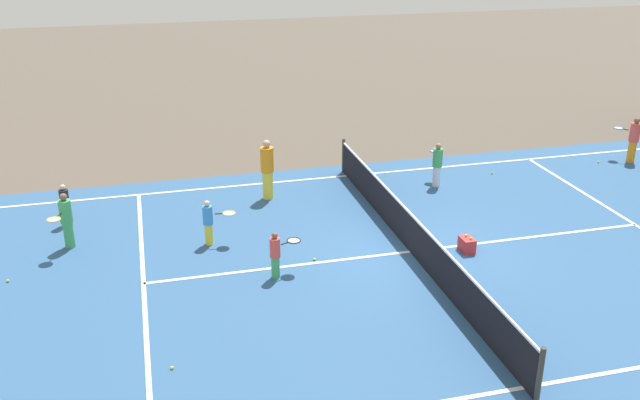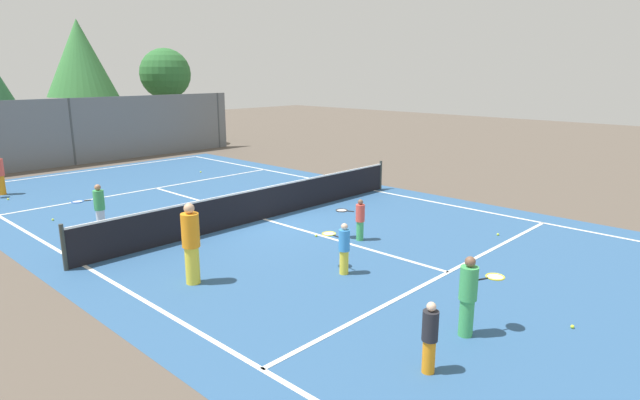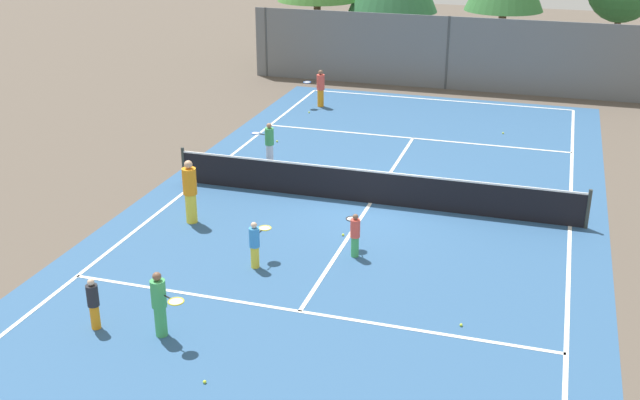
{
  "view_description": "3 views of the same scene",
  "coord_description": "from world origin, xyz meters",
  "px_view_note": "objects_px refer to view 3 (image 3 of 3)",
  "views": [
    {
      "loc": [
        14.47,
        -6.03,
        7.8
      ],
      "look_at": [
        -0.94,
        -2.05,
        1.22
      ],
      "focal_mm": 39.57,
      "sensor_mm": 36.0,
      "label": 1
    },
    {
      "loc": [
        -10.08,
        -11.98,
        4.42
      ],
      "look_at": [
        0.51,
        -1.91,
        0.84
      ],
      "focal_mm": 29.54,
      "sensor_mm": 36.0,
      "label": 2
    },
    {
      "loc": [
        4.73,
        -20.18,
        8.55
      ],
      "look_at": [
        -0.88,
        -2.08,
        0.8
      ],
      "focal_mm": 43.71,
      "sensor_mm": 36.0,
      "label": 3
    }
  ],
  "objects_px": {
    "player_3": "(320,88)",
    "player_6": "(190,191)",
    "player_4": "(355,234)",
    "tennis_ball_2": "(503,133)",
    "ball_crate": "(392,182)",
    "player_1": "(160,303)",
    "tennis_ball_5": "(309,112)",
    "tennis_ball_4": "(343,235)",
    "player_2": "(255,243)",
    "tennis_ball_3": "(461,325)",
    "tennis_ball_1": "(277,141)",
    "player_0": "(269,142)",
    "player_5": "(93,303)",
    "tennis_ball_0": "(205,382)"
  },
  "relations": [
    {
      "from": "player_2",
      "to": "player_3",
      "type": "bearing_deg",
      "value": 101.1
    },
    {
      "from": "player_1",
      "to": "tennis_ball_4",
      "type": "bearing_deg",
      "value": 68.85
    },
    {
      "from": "player_0",
      "to": "player_5",
      "type": "relative_size",
      "value": 1.19
    },
    {
      "from": "player_1",
      "to": "tennis_ball_5",
      "type": "bearing_deg",
      "value": 97.67
    },
    {
      "from": "player_0",
      "to": "player_2",
      "type": "relative_size",
      "value": 1.16
    },
    {
      "from": "player_1",
      "to": "tennis_ball_3",
      "type": "xyz_separation_m",
      "value": [
        5.76,
        2.15,
        -0.71
      ]
    },
    {
      "from": "tennis_ball_0",
      "to": "tennis_ball_3",
      "type": "relative_size",
      "value": 1.0
    },
    {
      "from": "player_1",
      "to": "tennis_ball_2",
      "type": "bearing_deg",
      "value": 71.3
    },
    {
      "from": "tennis_ball_0",
      "to": "tennis_ball_3",
      "type": "xyz_separation_m",
      "value": [
        4.24,
        3.39,
        0.0
      ]
    },
    {
      "from": "player_3",
      "to": "player_6",
      "type": "xyz_separation_m",
      "value": [
        0.16,
        -12.28,
        0.12
      ]
    },
    {
      "from": "tennis_ball_1",
      "to": "player_0",
      "type": "bearing_deg",
      "value": -76.35
    },
    {
      "from": "ball_crate",
      "to": "player_4",
      "type": "bearing_deg",
      "value": -88.66
    },
    {
      "from": "player_3",
      "to": "tennis_ball_4",
      "type": "xyz_separation_m",
      "value": [
        4.32,
        -11.93,
        -0.75
      ]
    },
    {
      "from": "player_4",
      "to": "tennis_ball_0",
      "type": "distance_m",
      "value": 6.1
    },
    {
      "from": "tennis_ball_3",
      "to": "tennis_ball_1",
      "type": "bearing_deg",
      "value": 127.02
    },
    {
      "from": "tennis_ball_4",
      "to": "tennis_ball_5",
      "type": "height_order",
      "value": "same"
    },
    {
      "from": "player_1",
      "to": "player_2",
      "type": "bearing_deg",
      "value": 78.59
    },
    {
      "from": "player_6",
      "to": "tennis_ball_1",
      "type": "bearing_deg",
      "value": 91.69
    },
    {
      "from": "tennis_ball_2",
      "to": "tennis_ball_5",
      "type": "distance_m",
      "value": 7.68
    },
    {
      "from": "tennis_ball_4",
      "to": "player_0",
      "type": "bearing_deg",
      "value": 128.88
    },
    {
      "from": "player_0",
      "to": "player_2",
      "type": "xyz_separation_m",
      "value": [
        2.33,
        -7.09,
        -0.09
      ]
    },
    {
      "from": "player_6",
      "to": "tennis_ball_0",
      "type": "height_order",
      "value": "player_6"
    },
    {
      "from": "player_1",
      "to": "tennis_ball_4",
      "type": "relative_size",
      "value": 21.74
    },
    {
      "from": "player_4",
      "to": "tennis_ball_1",
      "type": "height_order",
      "value": "player_4"
    },
    {
      "from": "tennis_ball_1",
      "to": "tennis_ball_0",
      "type": "bearing_deg",
      "value": -75.17
    },
    {
      "from": "tennis_ball_0",
      "to": "tennis_ball_4",
      "type": "bearing_deg",
      "value": 84.31
    },
    {
      "from": "tennis_ball_2",
      "to": "tennis_ball_3",
      "type": "xyz_separation_m",
      "value": [
        0.34,
        -13.88,
        0.0
      ]
    },
    {
      "from": "tennis_ball_2",
      "to": "tennis_ball_4",
      "type": "relative_size",
      "value": 1.0
    },
    {
      "from": "player_0",
      "to": "tennis_ball_5",
      "type": "xyz_separation_m",
      "value": [
        -0.59,
        6.07,
        -0.68
      ]
    },
    {
      "from": "player_3",
      "to": "player_6",
      "type": "relative_size",
      "value": 0.86
    },
    {
      "from": "ball_crate",
      "to": "player_1",
      "type": "bearing_deg",
      "value": -105.83
    },
    {
      "from": "tennis_ball_3",
      "to": "player_5",
      "type": "bearing_deg",
      "value": -162.32
    },
    {
      "from": "player_4",
      "to": "tennis_ball_4",
      "type": "relative_size",
      "value": 17.14
    },
    {
      "from": "player_2",
      "to": "player_4",
      "type": "xyz_separation_m",
      "value": [
        2.11,
        1.28,
        -0.02
      ]
    },
    {
      "from": "player_4",
      "to": "tennis_ball_2",
      "type": "distance_m",
      "value": 11.64
    },
    {
      "from": "player_0",
      "to": "tennis_ball_1",
      "type": "relative_size",
      "value": 20.67
    },
    {
      "from": "player_4",
      "to": "ball_crate",
      "type": "distance_m",
      "value": 4.79
    },
    {
      "from": "tennis_ball_1",
      "to": "tennis_ball_5",
      "type": "distance_m",
      "value": 3.92
    },
    {
      "from": "tennis_ball_0",
      "to": "tennis_ball_3",
      "type": "distance_m",
      "value": 5.43
    },
    {
      "from": "player_6",
      "to": "tennis_ball_5",
      "type": "relative_size",
      "value": 26.82
    },
    {
      "from": "player_5",
      "to": "ball_crate",
      "type": "bearing_deg",
      "value": 66.77
    },
    {
      "from": "player_1",
      "to": "player_4",
      "type": "xyz_separation_m",
      "value": [
        2.8,
        4.7,
        -0.15
      ]
    },
    {
      "from": "player_6",
      "to": "tennis_ball_5",
      "type": "height_order",
      "value": "player_6"
    },
    {
      "from": "ball_crate",
      "to": "tennis_ball_3",
      "type": "bearing_deg",
      "value": -67.19
    },
    {
      "from": "tennis_ball_1",
      "to": "tennis_ball_4",
      "type": "bearing_deg",
      "value": -57.73
    },
    {
      "from": "ball_crate",
      "to": "tennis_ball_4",
      "type": "bearing_deg",
      "value": -97.14
    },
    {
      "from": "player_2",
      "to": "player_6",
      "type": "distance_m",
      "value": 3.3
    },
    {
      "from": "tennis_ball_1",
      "to": "player_6",
      "type": "bearing_deg",
      "value": -88.31
    },
    {
      "from": "player_2",
      "to": "tennis_ball_5",
      "type": "bearing_deg",
      "value": 102.52
    },
    {
      "from": "ball_crate",
      "to": "tennis_ball_1",
      "type": "bearing_deg",
      "value": 146.67
    }
  ]
}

